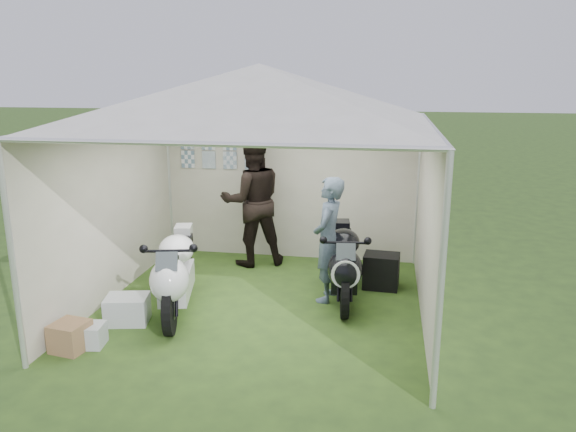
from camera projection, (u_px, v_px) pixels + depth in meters
name	position (u px, v px, depth m)	size (l,w,h in m)	color
ground	(262.00, 304.00, 7.24)	(80.00, 80.00, 0.00)	#2C451B
canopy_tent	(260.00, 100.00, 6.64)	(5.66, 5.66, 3.00)	silver
motorcycle_white	(176.00, 271.00, 6.84)	(0.74, 1.96, 0.98)	black
motorcycle_black	(344.00, 262.00, 7.26)	(0.55, 1.91, 0.94)	black
paddock_stand	(341.00, 267.00, 8.19)	(0.40, 0.25, 0.30)	#1D3ABE
person_dark_jacket	(252.00, 201.00, 8.55)	(0.98, 0.76, 2.01)	black
person_blue_jacket	(328.00, 240.00, 7.20)	(0.60, 0.39, 1.63)	slate
equipment_box	(381.00, 271.00, 7.75)	(0.48, 0.38, 0.48)	black
crate_0	(127.00, 309.00, 6.67)	(0.49, 0.38, 0.33)	#B2B7BB
crate_1	(70.00, 336.00, 6.00)	(0.35, 0.35, 0.31)	olive
crate_2	(89.00, 335.00, 6.10)	(0.33, 0.28, 0.25)	#AFB4B8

